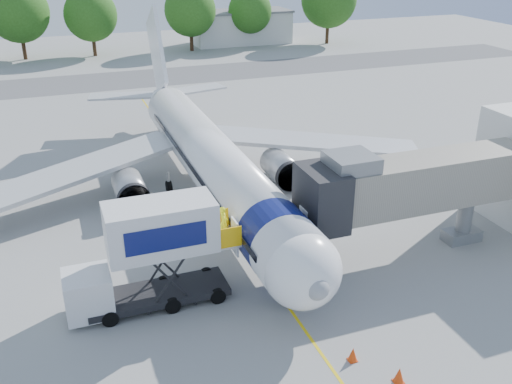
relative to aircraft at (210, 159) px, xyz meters
name	(u,v)px	position (x,y,z in m)	size (l,w,h in m)	color
ground	(229,223)	(0.00, -4.12, -2.95)	(160.00, 160.00, 0.00)	#969694
guidance_line	(229,223)	(0.00, -4.12, -2.94)	(0.15, 70.00, 0.01)	yellow
taxiway_strip	(128,79)	(0.00, 37.88, -2.94)	(120.00, 10.00, 0.01)	#59595B
aircraft	(210,159)	(0.00, 0.00, 0.00)	(34.17, 37.73, 11.35)	white
jet_bridge	(405,185)	(7.99, -11.12, 1.39)	(13.90, 3.20, 6.60)	gray
catering_hiloader	(149,257)	(-6.27, -11.12, -0.19)	(8.50, 2.44, 5.50)	black
safety_cone_a	(353,354)	(1.08, -18.28, -2.62)	(0.43, 0.43, 0.68)	red
safety_cone_b	(399,375)	(2.23, -20.10, -2.60)	(0.46, 0.46, 0.73)	red
outbuilding_right	(241,27)	(22.00, 57.88, -0.29)	(16.40, 7.40, 5.30)	silver
tree_c	(18,12)	(-12.23, 55.89, 3.77)	(8.68, 8.68, 11.07)	#382314
tree_d	(91,15)	(-2.31, 55.03, 3.04)	(7.73, 7.73, 9.86)	#382314
tree_e	(190,10)	(12.47, 53.96, 3.16)	(7.90, 7.90, 10.07)	#382314
tree_f	(250,11)	(22.64, 55.04, 2.50)	(7.04, 7.04, 8.97)	#382314
tree_g	(329,0)	(35.45, 52.45, 4.10)	(9.10, 9.10, 11.60)	#382314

